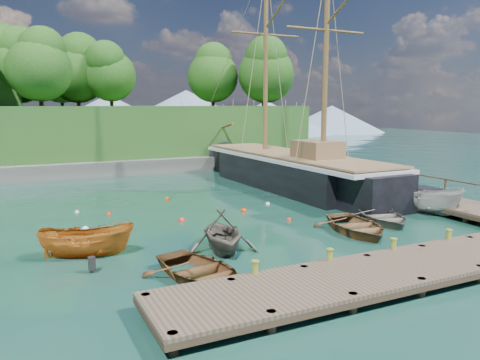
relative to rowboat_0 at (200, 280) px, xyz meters
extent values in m
plane|color=#133D2C|center=(5.29, 3.39, 0.00)|extent=(160.00, 160.00, 0.00)
cube|color=#47392D|center=(7.29, -3.11, 0.54)|extent=(20.00, 3.20, 0.12)
cube|color=black|center=(7.29, -3.11, 0.38)|extent=(20.00, 3.20, 0.20)
cylinder|color=black|center=(-2.41, -4.41, 0.05)|extent=(0.28, 0.28, 1.10)
cylinder|color=black|center=(-2.41, -1.81, 0.05)|extent=(0.28, 0.28, 1.10)
cube|color=#47392D|center=(16.79, 10.39, 0.54)|extent=(3.20, 24.00, 0.12)
cube|color=black|center=(16.79, 10.39, 0.38)|extent=(3.20, 24.00, 0.20)
cylinder|color=black|center=(15.49, 22.09, 0.05)|extent=(0.28, 0.28, 1.10)
cylinder|color=black|center=(18.09, 22.09, 0.05)|extent=(0.28, 0.28, 1.10)
cylinder|color=olive|center=(1.29, -1.71, 0.00)|extent=(0.26, 0.26, 0.45)
cylinder|color=olive|center=(4.29, -1.71, 0.00)|extent=(0.26, 0.26, 0.45)
cylinder|color=olive|center=(7.29, -1.71, 0.00)|extent=(0.26, 0.26, 0.45)
cylinder|color=olive|center=(10.29, -1.71, 0.00)|extent=(0.26, 0.26, 0.45)
imported|color=#57371B|center=(0.00, 0.00, 0.00)|extent=(3.99, 4.95, 0.91)
imported|color=#5A5348|center=(2.00, 2.67, 0.00)|extent=(3.74, 4.13, 1.89)
imported|color=brown|center=(8.98, 2.51, 0.00)|extent=(4.08, 5.07, 0.93)
imported|color=#5A554B|center=(11.58, 3.55, 0.00)|extent=(3.93, 4.76, 0.86)
imported|color=#C36C1E|center=(-3.22, 4.41, 0.00)|extent=(4.08, 2.56, 1.48)
imported|color=beige|center=(15.29, 4.27, 0.00)|extent=(2.51, 5.05, 1.87)
cube|color=black|center=(12.76, 14.55, 0.76)|extent=(5.21, 14.99, 3.09)
cube|color=black|center=(12.52, 24.10, 0.76)|extent=(2.77, 4.74, 2.78)
cube|color=black|center=(12.98, 6.05, 0.76)|extent=(3.48, 3.91, 2.94)
cube|color=silver|center=(12.76, 14.55, 2.26)|extent=(5.38, 19.67, 0.25)
cube|color=brown|center=(12.76, 14.55, 2.51)|extent=(4.93, 19.23, 0.12)
cube|color=brown|center=(12.84, 11.36, 3.11)|extent=(2.49, 3.06, 1.20)
cylinder|color=brown|center=(12.43, 27.67, 3.71)|extent=(0.42, 6.90, 1.69)
cylinder|color=brown|center=(12.67, 18.37, 10.72)|extent=(0.36, 0.36, 16.42)
cylinder|color=brown|center=(12.86, 10.72, 10.06)|extent=(0.36, 0.36, 15.10)
cylinder|color=#8C7A59|center=(12.51, 24.52, 11.00)|extent=(0.34, 11.35, 9.54)
sphere|color=white|center=(-2.72, 8.72, 0.00)|extent=(0.36, 0.36, 0.36)
sphere|color=red|center=(2.14, 8.36, 0.00)|extent=(0.36, 0.36, 0.36)
sphere|color=#EB3000|center=(6.11, 8.94, 0.00)|extent=(0.36, 0.36, 0.36)
sphere|color=silver|center=(8.31, 10.03, 0.00)|extent=(0.28, 0.28, 0.28)
sphere|color=red|center=(-1.09, 11.49, 0.00)|extent=(0.30, 0.30, 0.30)
sphere|color=#D04D00|center=(3.11, 14.10, 0.00)|extent=(0.33, 0.33, 0.33)
sphere|color=silver|center=(-2.63, 12.82, 0.00)|extent=(0.28, 0.28, 0.28)
sphere|color=red|center=(7.36, 6.00, 0.00)|extent=(0.28, 0.28, 0.28)
cube|color=#474744|center=(-2.71, 27.39, 0.60)|extent=(50.00, 4.00, 1.40)
cube|color=#22521C|center=(-2.71, 33.39, 3.00)|extent=(50.00, 14.00, 6.00)
cylinder|color=#382616|center=(19.19, 30.04, 6.70)|extent=(0.36, 0.36, 1.40)
sphere|color=#164A12|center=(19.19, 30.04, 9.30)|extent=(6.00, 6.00, 6.00)
cylinder|color=#382616|center=(3.68, 34.60, 6.70)|extent=(0.36, 0.36, 1.40)
sphere|color=#164A12|center=(3.68, 34.60, 9.00)|extent=(5.13, 5.13, 5.13)
cylinder|color=#382616|center=(-4.87, 33.59, 6.70)|extent=(0.36, 0.36, 1.40)
sphere|color=#164A12|center=(-4.87, 33.59, 9.24)|extent=(5.82, 5.82, 5.82)
cylinder|color=#382616|center=(0.71, 36.74, 6.70)|extent=(0.36, 0.36, 1.40)
sphere|color=#164A12|center=(0.71, 36.74, 9.32)|extent=(6.05, 6.05, 6.05)
cylinder|color=#382616|center=(19.37, 31.04, 6.70)|extent=(0.36, 0.36, 1.40)
sphere|color=#164A12|center=(19.37, 31.04, 8.87)|extent=(4.77, 4.77, 4.77)
cylinder|color=#382616|center=(-3.22, 29.94, 6.70)|extent=(0.36, 0.36, 1.40)
sphere|color=#164A12|center=(-3.22, 29.94, 9.11)|extent=(5.47, 5.47, 5.47)
cylinder|color=#382616|center=(14.56, 33.78, 6.70)|extent=(0.36, 0.36, 1.40)
sphere|color=#164A12|center=(14.56, 33.78, 9.14)|extent=(5.55, 5.55, 5.55)
cylinder|color=#382616|center=(-4.73, 41.15, 6.70)|extent=(0.36, 0.36, 1.40)
sphere|color=#164A12|center=(-4.73, 41.15, 9.39)|extent=(6.25, 6.25, 6.25)
cylinder|color=#382616|center=(-0.44, 41.76, 6.70)|extent=(0.36, 0.36, 1.40)
sphere|color=#164A12|center=(-0.44, 41.76, 9.26)|extent=(5.89, 5.89, 5.89)
cone|color=#728CA5|center=(25.29, 73.39, 4.50)|extent=(36.00, 36.00, 9.00)
cone|color=#728CA5|center=(43.29, 73.39, 3.50)|extent=(28.00, 28.00, 7.00)
cone|color=#728CA5|center=(10.29, 73.39, 4.00)|extent=(32.00, 32.00, 8.00)
cone|color=#728CA5|center=(60.29, 73.39, 3.00)|extent=(24.00, 24.00, 6.00)
camera|label=1|loc=(-5.57, -14.74, 6.09)|focal=35.00mm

